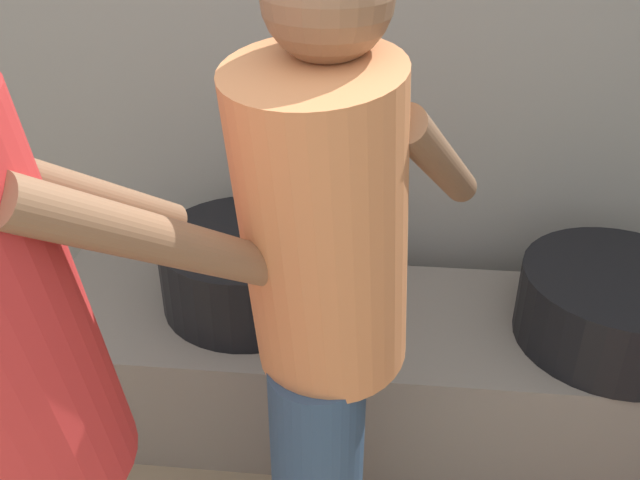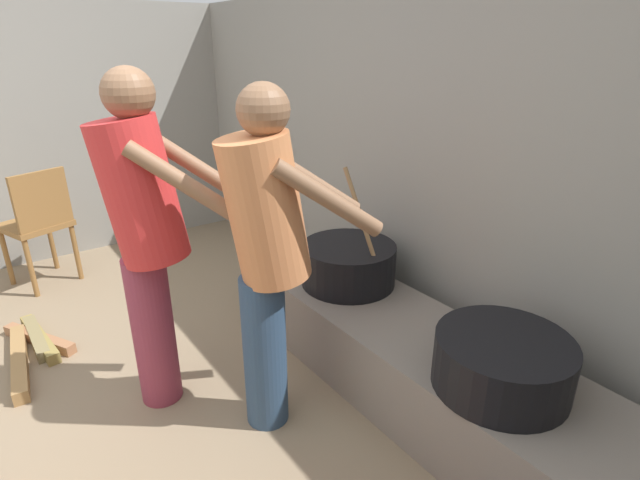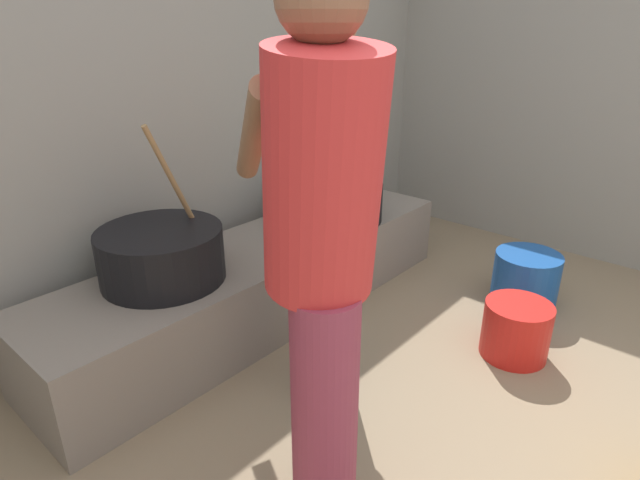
{
  "view_description": "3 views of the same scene",
  "coord_description": "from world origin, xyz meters",
  "px_view_note": "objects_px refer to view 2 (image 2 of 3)",
  "views": [
    {
      "loc": [
        0.39,
        0.06,
        1.67
      ],
      "look_at": [
        0.25,
        1.42,
        0.87
      ],
      "focal_mm": 38.91,
      "sensor_mm": 36.0,
      "label": 1
    },
    {
      "loc": [
        1.96,
        0.2,
        1.7
      ],
      "look_at": [
        0.23,
        1.46,
        0.84
      ],
      "focal_mm": 27.54,
      "sensor_mm": 36.0,
      "label": 2
    },
    {
      "loc": [
        -1.11,
        -0.05,
        1.46
      ],
      "look_at": [
        0.31,
        1.2,
        0.66
      ],
      "focal_mm": 29.19,
      "sensor_mm": 36.0,
      "label": 3
    }
  ],
  "objects_px": {
    "cooking_pot_secondary": "(502,363)",
    "cook_in_orange_shirt": "(268,248)",
    "cook_in_red_shirt": "(146,228)",
    "chair_brown_wood": "(38,222)",
    "cooking_pot_main": "(348,264)"
  },
  "relations": [
    {
      "from": "cooking_pot_main",
      "to": "cook_in_orange_shirt",
      "type": "distance_m",
      "value": 0.85
    },
    {
      "from": "cook_in_red_shirt",
      "to": "chair_brown_wood",
      "type": "height_order",
      "value": "cook_in_red_shirt"
    },
    {
      "from": "cooking_pot_secondary",
      "to": "cook_in_orange_shirt",
      "type": "height_order",
      "value": "cook_in_orange_shirt"
    },
    {
      "from": "cook_in_red_shirt",
      "to": "cooking_pot_secondary",
      "type": "bearing_deg",
      "value": 38.42
    },
    {
      "from": "cooking_pot_secondary",
      "to": "chair_brown_wood",
      "type": "distance_m",
      "value": 3.24
    },
    {
      "from": "cook_in_red_shirt",
      "to": "cook_in_orange_shirt",
      "type": "bearing_deg",
      "value": 39.05
    },
    {
      "from": "cook_in_orange_shirt",
      "to": "chair_brown_wood",
      "type": "xyz_separation_m",
      "value": [
        -2.21,
        -0.63,
        -0.4
      ]
    },
    {
      "from": "cooking_pot_secondary",
      "to": "cooking_pot_main",
      "type": "bearing_deg",
      "value": 175.51
    },
    {
      "from": "cooking_pot_secondary",
      "to": "cook_in_red_shirt",
      "type": "relative_size",
      "value": 0.34
    },
    {
      "from": "cooking_pot_secondary",
      "to": "cook_in_orange_shirt",
      "type": "bearing_deg",
      "value": -141.94
    },
    {
      "from": "cooking_pot_main",
      "to": "cooking_pot_secondary",
      "type": "relative_size",
      "value": 1.27
    },
    {
      "from": "cooking_pot_main",
      "to": "chair_brown_wood",
      "type": "xyz_separation_m",
      "value": [
        -1.91,
        -1.32,
        -0.02
      ]
    },
    {
      "from": "cooking_pot_secondary",
      "to": "cook_in_red_shirt",
      "type": "xyz_separation_m",
      "value": [
        -1.23,
        -0.97,
        0.42
      ]
    },
    {
      "from": "chair_brown_wood",
      "to": "cook_in_red_shirt",
      "type": "bearing_deg",
      "value": 8.46
    },
    {
      "from": "cooking_pot_secondary",
      "to": "cook_in_orange_shirt",
      "type": "distance_m",
      "value": 1.06
    }
  ]
}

